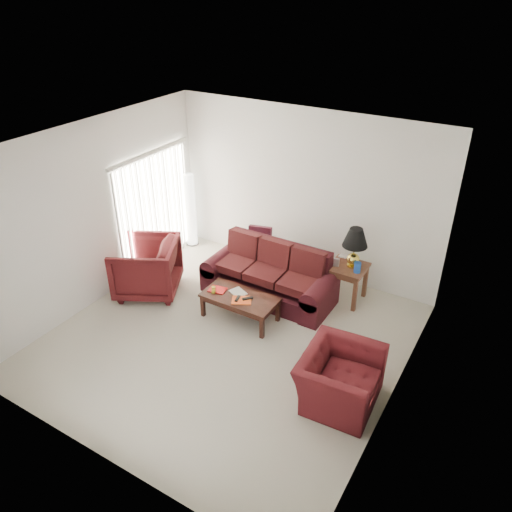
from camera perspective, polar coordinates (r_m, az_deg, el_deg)
The scene contains 19 objects.
floor at distance 7.72m, azimuth -3.28°, elevation -9.50°, with size 5.00×5.00×0.00m, color beige.
blinds at distance 9.33m, azimuth -11.46°, elevation 5.12°, with size 0.10×2.00×2.16m, color silver.
sofa at distance 8.40m, azimuth 1.44°, elevation -2.04°, with size 2.23×0.96×0.91m, color black, non-canonical shape.
throw_pillow at distance 8.98m, azimuth 0.43°, elevation 2.12°, with size 0.41×0.12×0.41m, color black.
end_table at distance 8.53m, azimuth 10.30°, elevation -3.02°, with size 0.60×0.60×0.65m, color brown, non-canonical shape.
table_lamp at distance 8.21m, azimuth 11.18°, elevation 0.93°, with size 0.41×0.41×0.69m, color #E6C348, non-canonical shape.
clock at distance 8.31m, azimuth 9.02°, elevation -0.69°, with size 0.14×0.05×0.14m, color #B0B0B5.
blue_canister at distance 8.18m, azimuth 11.52°, elevation -1.29°, with size 0.11×0.11×0.18m, color #1949A8.
picture_frame at distance 8.47m, azimuth 9.97°, elevation -0.01°, with size 0.14×0.02×0.17m, color silver.
floor_lamp at distance 10.03m, azimuth -7.51°, elevation 5.24°, with size 0.25×0.25×1.53m, color white, non-canonical shape.
armchair_left at distance 8.73m, azimuth -12.42°, elevation -1.27°, with size 1.03×1.06×0.96m, color #3D0E10.
armchair_right at distance 6.65m, azimuth 9.51°, elevation -13.61°, with size 1.08×0.94×0.70m, color #440F13.
coffee_table at distance 8.02m, azimuth -1.83°, elevation -5.87°, with size 1.20×0.60×0.42m, color black, non-canonical shape.
magazine_red at distance 8.06m, azimuth -4.41°, elevation -3.86°, with size 0.27×0.20×0.02m, color red.
magazine_white at distance 7.98m, azimuth -2.07°, elevation -4.16°, with size 0.26×0.20×0.01m, color beige.
magazine_orange at distance 7.79m, azimuth -1.66°, elevation -5.07°, with size 0.30×0.23×0.02m, color #E8501B.
remote_a at distance 7.80m, azimuth -2.12°, elevation -4.87°, with size 0.05×0.16×0.02m, color black.
remote_b at distance 7.80m, azimuth -0.96°, elevation -4.85°, with size 0.05×0.17×0.02m, color black.
yellow_glass at distance 7.98m, azimuth -4.87°, elevation -3.85°, with size 0.06×0.06×0.11m, color yellow.
Camera 1 is at (3.44, -4.90, 4.87)m, focal length 35.00 mm.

